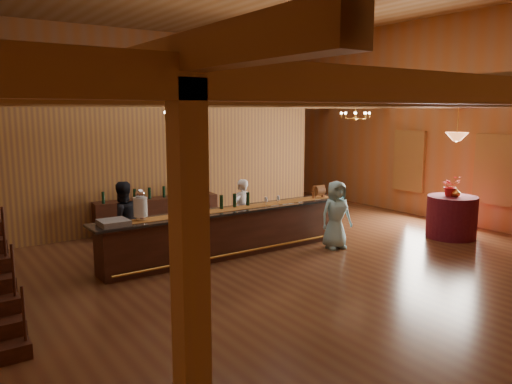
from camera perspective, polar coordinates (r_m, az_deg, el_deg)
floor at (r=10.68m, az=0.74°, el=-7.01°), size 14.00×14.00×0.00m
wall_back at (r=16.47m, az=-13.63°, el=8.18°), size 12.00×0.10×5.50m
wall_right at (r=14.58m, az=20.56°, el=7.74°), size 0.10×14.00×5.50m
beam_grid at (r=10.67m, az=-0.82°, el=10.60°), size 11.90×13.90×0.39m
support_posts at (r=9.95m, az=2.43°, el=1.21°), size 9.20×10.20×3.20m
partition_wall at (r=13.12m, az=-9.94°, el=2.82°), size 9.00×0.18×3.10m
window_right_front at (r=13.75m, az=25.62°, el=2.34°), size 0.12×1.05×1.75m
window_right_back at (r=15.20m, az=17.11°, el=3.42°), size 0.12×1.05×1.75m
backroom_boxes at (r=15.17m, az=-12.30°, el=-0.29°), size 4.10×0.60×1.10m
tasting_bar at (r=10.47m, az=-2.87°, el=-4.56°), size 5.84×0.78×0.98m
beverage_dispenser at (r=9.48m, az=-13.08°, el=-1.51°), size 0.26×0.26×0.60m
glass_rack_tray at (r=9.26m, az=-15.97°, el=-3.38°), size 0.50×0.50×0.10m
raffle_drum at (r=11.72m, az=7.17°, el=0.15°), size 0.34×0.24×0.30m
bar_bottle_0 at (r=10.35m, az=-3.98°, el=-1.17°), size 0.07×0.07×0.30m
bar_bottle_1 at (r=10.51m, az=-2.46°, el=-0.99°), size 0.07×0.07×0.30m
bar_bottle_2 at (r=10.70m, az=-0.94°, el=-0.80°), size 0.07×0.07×0.30m
backbar_shelf at (r=12.64m, az=-11.19°, el=-2.60°), size 3.09×0.77×0.86m
round_table at (r=12.75m, az=21.45°, el=-2.66°), size 1.15×1.15×1.00m
chandelier_left at (r=10.46m, az=-8.38°, el=8.69°), size 0.80×0.80×0.45m
chandelier_right at (r=14.24m, az=11.28°, el=8.61°), size 0.80×0.80×0.48m
pendant_lamp at (r=12.52m, az=21.97°, el=5.90°), size 0.52×0.52×0.90m
bartender at (r=11.40m, az=-1.70°, el=-2.17°), size 0.61×0.49×1.46m
staff_second at (r=10.31m, az=-15.03°, el=-3.29°), size 0.82×0.65×1.62m
guest at (r=11.04m, az=9.13°, el=-2.58°), size 0.81×0.61×1.50m
floor_plant at (r=15.50m, az=2.54°, el=0.24°), size 0.76×0.69×1.12m
table_flowers at (r=12.64m, az=21.37°, el=0.66°), size 0.54×0.51×0.49m
table_vase at (r=12.57m, az=21.91°, el=0.22°), size 0.19×0.19×0.33m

